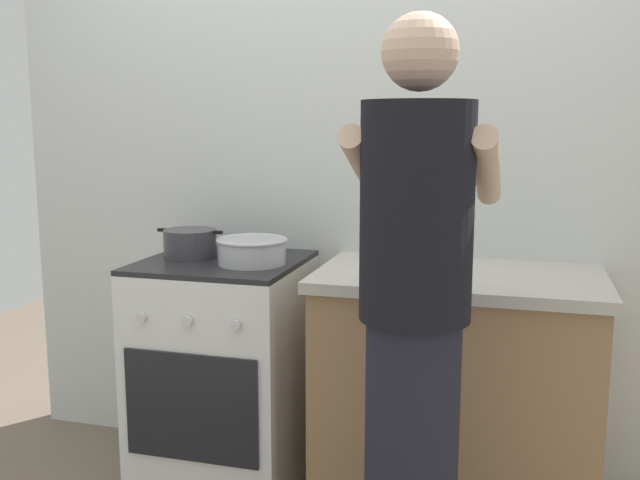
{
  "coord_description": "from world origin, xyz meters",
  "views": [
    {
      "loc": [
        0.75,
        -2.34,
        1.42
      ],
      "look_at": [
        0.05,
        0.12,
        1.0
      ],
      "focal_mm": 40.07,
      "sensor_mm": 36.0,
      "label": 1
    }
  ],
  "objects_px": {
    "pot": "(190,243)",
    "spice_bottle": "(447,263)",
    "stove_range": "(225,372)",
    "person": "(414,332)",
    "utensil_crock": "(401,238)",
    "mixing_bowl": "(252,250)"
  },
  "relations": [
    {
      "from": "stove_range",
      "to": "utensil_crock",
      "type": "xyz_separation_m",
      "value": [
        0.67,
        0.16,
        0.54
      ]
    },
    {
      "from": "spice_bottle",
      "to": "utensil_crock",
      "type": "bearing_deg",
      "value": 132.28
    },
    {
      "from": "stove_range",
      "to": "spice_bottle",
      "type": "distance_m",
      "value": 1.0
    },
    {
      "from": "pot",
      "to": "spice_bottle",
      "type": "relative_size",
      "value": 2.97
    },
    {
      "from": "pot",
      "to": "spice_bottle",
      "type": "height_order",
      "value": "pot"
    },
    {
      "from": "mixing_bowl",
      "to": "utensil_crock",
      "type": "height_order",
      "value": "utensil_crock"
    },
    {
      "from": "stove_range",
      "to": "pot",
      "type": "distance_m",
      "value": 0.52
    },
    {
      "from": "mixing_bowl",
      "to": "spice_bottle",
      "type": "height_order",
      "value": "mixing_bowl"
    },
    {
      "from": "pot",
      "to": "mixing_bowl",
      "type": "xyz_separation_m",
      "value": [
        0.28,
        -0.06,
        -0.0
      ]
    },
    {
      "from": "mixing_bowl",
      "to": "spice_bottle",
      "type": "xyz_separation_m",
      "value": [
        0.72,
        -0.02,
        -0.01
      ]
    },
    {
      "from": "stove_range",
      "to": "person",
      "type": "bearing_deg",
      "value": -36.7
    },
    {
      "from": "stove_range",
      "to": "spice_bottle",
      "type": "bearing_deg",
      "value": -3.86
    },
    {
      "from": "pot",
      "to": "mixing_bowl",
      "type": "distance_m",
      "value": 0.29
    },
    {
      "from": "pot",
      "to": "mixing_bowl",
      "type": "relative_size",
      "value": 1.02
    },
    {
      "from": "pot",
      "to": "spice_bottle",
      "type": "xyz_separation_m",
      "value": [
        1.0,
        -0.07,
        -0.01
      ]
    },
    {
      "from": "pot",
      "to": "spice_bottle",
      "type": "distance_m",
      "value": 1.01
    },
    {
      "from": "utensil_crock",
      "to": "spice_bottle",
      "type": "bearing_deg",
      "value": -47.72
    },
    {
      "from": "stove_range",
      "to": "spice_bottle",
      "type": "xyz_separation_m",
      "value": [
        0.86,
        -0.06,
        0.49
      ]
    },
    {
      "from": "stove_range",
      "to": "utensil_crock",
      "type": "bearing_deg",
      "value": 13.48
    },
    {
      "from": "pot",
      "to": "utensil_crock",
      "type": "bearing_deg",
      "value": 10.19
    },
    {
      "from": "mixing_bowl",
      "to": "person",
      "type": "distance_m",
      "value": 0.91
    },
    {
      "from": "mixing_bowl",
      "to": "person",
      "type": "relative_size",
      "value": 0.16
    }
  ]
}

